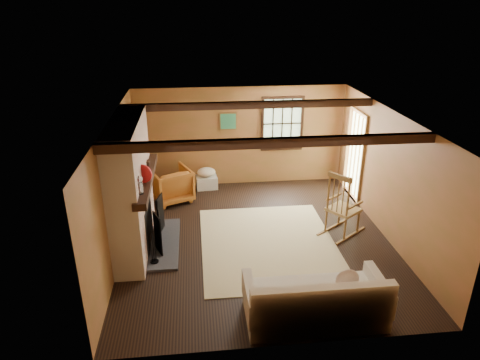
{
  "coord_description": "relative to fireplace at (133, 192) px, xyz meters",
  "views": [
    {
      "loc": [
        -1.08,
        -7.04,
        4.26
      ],
      "look_at": [
        -0.27,
        0.4,
        1.08
      ],
      "focal_mm": 32.0,
      "sensor_mm": 36.0,
      "label": 1
    }
  ],
  "objects": [
    {
      "name": "ground",
      "position": [
        2.23,
        0.0,
        -1.1
      ],
      "size": [
        5.5,
        5.5,
        0.0
      ],
      "primitive_type": "plane",
      "color": "black",
      "rests_on": "ground"
    },
    {
      "name": "firewood_pile",
      "position": [
        0.35,
        2.43,
        -0.98
      ],
      "size": [
        0.68,
        0.12,
        0.25
      ],
      "color": "brown",
      "rests_on": "ground"
    },
    {
      "name": "room_envelope",
      "position": [
        2.45,
        0.26,
        0.53
      ],
      "size": [
        5.02,
        5.52,
        2.44
      ],
      "color": "#A25B39",
      "rests_on": "ground"
    },
    {
      "name": "laundry_basket",
      "position": [
        1.37,
        2.52,
        -0.95
      ],
      "size": [
        0.53,
        0.42,
        0.3
      ],
      "primitive_type": "cube",
      "rotation": [
        0.0,
        0.0,
        0.09
      ],
      "color": "silver",
      "rests_on": "ground"
    },
    {
      "name": "armchair",
      "position": [
        0.55,
        1.91,
        -0.71
      ],
      "size": [
        1.1,
        1.11,
        0.78
      ],
      "primitive_type": "imported",
      "rotation": [
        0.0,
        0.0,
        -2.74
      ],
      "color": "#BF6026",
      "rests_on": "ground"
    },
    {
      "name": "rocking_chair",
      "position": [
        3.89,
        0.05,
        -0.55
      ],
      "size": [
        1.05,
        0.95,
        1.3
      ],
      "rotation": [
        0.0,
        0.0,
        2.2
      ],
      "color": "#A98252",
      "rests_on": "ground"
    },
    {
      "name": "basket_pillow",
      "position": [
        1.37,
        2.52,
        -0.69
      ],
      "size": [
        0.53,
        0.47,
        0.22
      ],
      "primitive_type": "ellipsoid",
      "rotation": [
        0.0,
        0.0,
        -0.32
      ],
      "color": "silver",
      "rests_on": "laundry_basket"
    },
    {
      "name": "rug",
      "position": [
        2.43,
        -0.2,
        -1.1
      ],
      "size": [
        2.5,
        3.0,
        0.01
      ],
      "primitive_type": "cube",
      "color": "#C7B385",
      "rests_on": "ground"
    },
    {
      "name": "sofa",
      "position": [
        2.74,
        -2.31,
        -0.81
      ],
      "size": [
        2.0,
        0.89,
        0.81
      ],
      "rotation": [
        0.0,
        0.0,
        -0.0
      ],
      "color": "silver",
      "rests_on": "ground"
    },
    {
      "name": "fireplace",
      "position": [
        0.0,
        0.0,
        0.0
      ],
      "size": [
        1.02,
        2.3,
        2.4
      ],
      "color": "#99433B",
      "rests_on": "ground"
    }
  ]
}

